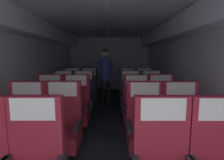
{
  "coord_description": "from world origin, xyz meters",
  "views": [
    {
      "loc": [
        0.11,
        -0.02,
        1.42
      ],
      "look_at": [
        0.11,
        3.42,
        0.95
      ],
      "focal_mm": 27.8,
      "sensor_mm": 36.0,
      "label": 1
    }
  ],
  "objects_px": {
    "seat_c_left_window": "(50,108)",
    "seat_e_left_window": "(73,90)",
    "seat_b_right_aisle": "(182,128)",
    "seat_d_left_window": "(64,97)",
    "seat_d_right_window": "(131,97)",
    "seat_c_right_aisle": "(162,108)",
    "seat_b_left_window": "(26,128)",
    "seat_b_left_aisle": "(63,127)",
    "seat_d_left_aisle": "(84,97)",
    "seat_d_right_aisle": "(152,97)",
    "seat_e_left_aisle": "(89,90)",
    "seat_b_right_window": "(145,128)",
    "seat_e_right_window": "(128,90)",
    "seat_e_right_aisle": "(145,90)",
    "seat_c_right_window": "(137,108)",
    "seat_c_left_aisle": "(76,108)",
    "flight_attendant": "(106,72)"
  },
  "relations": [
    {
      "from": "seat_c_left_window",
      "to": "seat_e_left_window",
      "type": "bearing_deg",
      "value": 89.55
    },
    {
      "from": "seat_b_right_aisle",
      "to": "seat_e_left_window",
      "type": "height_order",
      "value": "same"
    },
    {
      "from": "seat_c_left_window",
      "to": "seat_e_left_window",
      "type": "xyz_separation_m",
      "value": [
        0.01,
        1.81,
        0.0
      ]
    },
    {
      "from": "seat_e_left_window",
      "to": "seat_d_left_window",
      "type": "bearing_deg",
      "value": -90.74
    },
    {
      "from": "seat_d_right_window",
      "to": "seat_c_right_aisle",
      "type": "bearing_deg",
      "value": -61.46
    },
    {
      "from": "seat_b_left_window",
      "to": "seat_b_left_aisle",
      "type": "relative_size",
      "value": 1.0
    },
    {
      "from": "seat_b_left_window",
      "to": "seat_d_left_aisle",
      "type": "bearing_deg",
      "value": 74.94
    },
    {
      "from": "seat_d_right_aisle",
      "to": "seat_e_left_aisle",
      "type": "distance_m",
      "value": 1.86
    },
    {
      "from": "seat_d_right_window",
      "to": "seat_e_left_aisle",
      "type": "xyz_separation_m",
      "value": [
        -1.12,
        0.91,
        0.0
      ]
    },
    {
      "from": "seat_b_right_window",
      "to": "seat_e_right_window",
      "type": "relative_size",
      "value": 1.0
    },
    {
      "from": "seat_d_right_window",
      "to": "seat_e_right_aisle",
      "type": "xyz_separation_m",
      "value": [
        0.49,
        0.9,
        0.0
      ]
    },
    {
      "from": "seat_e_left_aisle",
      "to": "seat_c_right_window",
      "type": "bearing_deg",
      "value": -58.21
    },
    {
      "from": "seat_d_left_window",
      "to": "seat_d_right_aisle",
      "type": "height_order",
      "value": "same"
    },
    {
      "from": "seat_b_left_aisle",
      "to": "seat_d_right_window",
      "type": "relative_size",
      "value": 1.0
    },
    {
      "from": "seat_c_left_aisle",
      "to": "seat_e_left_window",
      "type": "height_order",
      "value": "same"
    },
    {
      "from": "seat_b_right_aisle",
      "to": "seat_d_right_window",
      "type": "bearing_deg",
      "value": 105.55
    },
    {
      "from": "seat_d_left_aisle",
      "to": "seat_e_right_window",
      "type": "xyz_separation_m",
      "value": [
        1.15,
        0.9,
        0.0
      ]
    },
    {
      "from": "seat_d_right_window",
      "to": "seat_e_right_aisle",
      "type": "height_order",
      "value": "same"
    },
    {
      "from": "seat_b_right_aisle",
      "to": "seat_e_right_aisle",
      "type": "xyz_separation_m",
      "value": [
        -0.01,
        2.71,
        0.0
      ]
    },
    {
      "from": "seat_b_left_window",
      "to": "seat_c_right_window",
      "type": "height_order",
      "value": "same"
    },
    {
      "from": "seat_d_right_aisle",
      "to": "seat_e_right_window",
      "type": "distance_m",
      "value": 1.02
    },
    {
      "from": "seat_c_left_window",
      "to": "seat_c_left_aisle",
      "type": "bearing_deg",
      "value": 0.86
    },
    {
      "from": "seat_c_right_window",
      "to": "seat_d_left_aisle",
      "type": "distance_m",
      "value": 1.48
    },
    {
      "from": "seat_d_right_window",
      "to": "seat_c_left_aisle",
      "type": "bearing_deg",
      "value": -141.12
    },
    {
      "from": "seat_c_left_aisle",
      "to": "seat_e_left_aisle",
      "type": "bearing_deg",
      "value": 89.79
    },
    {
      "from": "seat_e_left_aisle",
      "to": "seat_d_right_window",
      "type": "bearing_deg",
      "value": -39.13
    },
    {
      "from": "seat_d_right_window",
      "to": "seat_d_left_window",
      "type": "bearing_deg",
      "value": -179.63
    },
    {
      "from": "seat_e_left_window",
      "to": "seat_d_right_aisle",
      "type": "bearing_deg",
      "value": -22.87
    },
    {
      "from": "seat_e_left_window",
      "to": "seat_c_right_window",
      "type": "bearing_deg",
      "value": -48.14
    },
    {
      "from": "seat_b_right_aisle",
      "to": "seat_e_right_aisle",
      "type": "bearing_deg",
      "value": 90.21
    },
    {
      "from": "seat_c_right_aisle",
      "to": "seat_d_left_aisle",
      "type": "height_order",
      "value": "same"
    },
    {
      "from": "seat_c_right_aisle",
      "to": "seat_d_left_aisle",
      "type": "bearing_deg",
      "value": 151.24
    },
    {
      "from": "seat_c_left_aisle",
      "to": "seat_e_left_aisle",
      "type": "height_order",
      "value": "same"
    },
    {
      "from": "seat_b_right_window",
      "to": "seat_c_right_window",
      "type": "bearing_deg",
      "value": 89.34
    },
    {
      "from": "seat_d_left_window",
      "to": "flight_attendant",
      "type": "height_order",
      "value": "flight_attendant"
    },
    {
      "from": "seat_c_left_window",
      "to": "seat_c_right_window",
      "type": "relative_size",
      "value": 1.0
    },
    {
      "from": "flight_attendant",
      "to": "seat_c_left_window",
      "type": "bearing_deg",
      "value": 73.44
    },
    {
      "from": "seat_b_right_aisle",
      "to": "seat_c_left_window",
      "type": "xyz_separation_m",
      "value": [
        -2.13,
        0.89,
        0.0
      ]
    },
    {
      "from": "seat_d_right_window",
      "to": "seat_e_left_window",
      "type": "distance_m",
      "value": 1.85
    },
    {
      "from": "seat_e_right_aisle",
      "to": "seat_e_right_window",
      "type": "height_order",
      "value": "same"
    },
    {
      "from": "seat_b_left_window",
      "to": "seat_d_right_aisle",
      "type": "relative_size",
      "value": 1.0
    },
    {
      "from": "seat_c_right_aisle",
      "to": "seat_e_left_aisle",
      "type": "height_order",
      "value": "same"
    },
    {
      "from": "seat_b_left_aisle",
      "to": "seat_e_right_window",
      "type": "xyz_separation_m",
      "value": [
        1.15,
        2.69,
        0.0
      ]
    },
    {
      "from": "seat_e_right_aisle",
      "to": "seat_e_right_window",
      "type": "xyz_separation_m",
      "value": [
        -0.48,
        -0.0,
        0.0
      ]
    },
    {
      "from": "seat_c_left_window",
      "to": "seat_d_right_window",
      "type": "height_order",
      "value": "same"
    },
    {
      "from": "seat_b_right_window",
      "to": "seat_d_right_aisle",
      "type": "bearing_deg",
      "value": 74.69
    },
    {
      "from": "seat_d_left_aisle",
      "to": "flight_attendant",
      "type": "relative_size",
      "value": 0.66
    },
    {
      "from": "seat_d_left_aisle",
      "to": "seat_b_right_window",
      "type": "bearing_deg",
      "value": -57.83
    },
    {
      "from": "seat_c_left_aisle",
      "to": "seat_c_left_window",
      "type": "bearing_deg",
      "value": -179.14
    },
    {
      "from": "seat_c_left_window",
      "to": "seat_d_left_window",
      "type": "relative_size",
      "value": 1.0
    }
  ]
}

